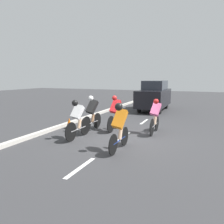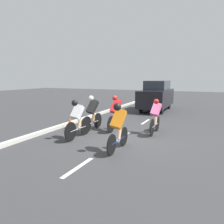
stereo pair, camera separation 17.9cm
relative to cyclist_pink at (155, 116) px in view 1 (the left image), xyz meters
The scene contains 12 objects.
ground_plane 1.53m from the cyclist_pink, 39.60° to the left, with size 60.00×60.00×0.00m, color #38383A.
lane_stripe_near 4.36m from the cyclist_pink, 76.17° to the left, with size 0.12×1.40×0.01m, color white.
lane_stripe_mid 1.60m from the cyclist_pink, 43.28° to the left, with size 0.12×1.40×0.01m, color white.
lane_stripe_far 2.57m from the cyclist_pink, 65.33° to the right, with size 0.12×1.40×0.01m, color white.
curb 4.39m from the cyclist_pink, 12.88° to the left, with size 0.20×26.65×0.14m, color beige.
cyclist_pink is the anchor object (origin of this frame).
cyclist_orange 2.64m from the cyclist_pink, 77.62° to the left, with size 0.41×1.66×1.56m.
cyclist_black 2.66m from the cyclist_pink, 13.46° to the left, with size 0.44×1.68×1.55m.
cyclist_red 1.71m from the cyclist_pink, ahead, with size 0.41×1.71×1.55m.
cyclist_white 3.14m from the cyclist_pink, 36.79° to the left, with size 0.40×1.74×1.50m.
support_car 6.57m from the cyclist_pink, 77.41° to the right, with size 1.70×4.24×2.06m.
traffic_cone 3.86m from the cyclist_pink, ahead, with size 0.36×0.36×0.49m.
Camera 1 is at (-2.82, 7.89, 2.30)m, focal length 35.00 mm.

